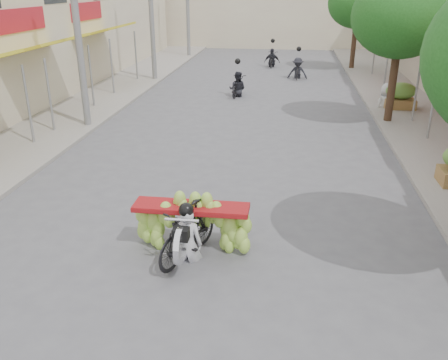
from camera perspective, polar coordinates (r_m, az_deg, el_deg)
sidewalk_left at (r=21.19m, az=-16.90°, el=8.64°), size 4.00×60.00×0.12m
sidewalk_right at (r=20.04m, az=23.04°, el=7.05°), size 4.00×60.00×0.12m
far_building at (r=41.78m, az=5.79°, el=20.66°), size 20.00×6.00×7.00m
utility_pole_mid at (r=17.27m, az=-17.49°, el=19.00°), size 0.60×0.24×8.00m
utility_pole_far at (r=25.74m, az=-8.82°, el=20.57°), size 0.60×0.24×8.00m
street_tree_mid at (r=18.14m, az=20.57°, el=17.98°), size 3.40×3.40×5.25m
street_tree_far at (r=29.98m, az=15.80°, el=19.81°), size 3.40×3.40×5.25m
produce_crate_far at (r=20.65m, az=20.50°, el=9.71°), size 1.20×0.88×1.16m
banana_motorbike at (r=8.93m, az=-4.23°, el=-5.16°), size 2.20×1.93×1.93m
pedestrian at (r=20.67m, az=19.21°, el=10.95°), size 1.10×0.95×1.92m
bg_motorbike_a at (r=22.08m, az=1.63°, el=11.95°), size 0.85×1.65×1.95m
bg_motorbike_b at (r=26.66m, az=8.90°, el=13.76°), size 1.09×1.67×1.95m
bg_motorbike_c at (r=30.36m, az=5.83°, el=14.87°), size 1.01×1.61×1.95m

